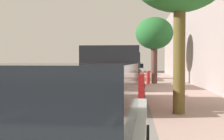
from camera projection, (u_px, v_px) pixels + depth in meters
name	position (u px, v px, depth m)	size (l,w,h in m)	color
ground	(107.00, 91.00, 14.54)	(64.42, 64.42, 0.00)	#2D2D2D
sidewalk	(174.00, 90.00, 14.25)	(3.04, 40.26, 0.13)	tan
curb_edge	(143.00, 90.00, 14.38)	(0.16, 40.26, 0.13)	gray
lane_stripe_centre	(57.00, 91.00, 14.64)	(0.14, 40.00, 0.01)	white
lane_stripe_bike_edge	(114.00, 91.00, 14.51)	(0.12, 40.26, 0.01)	white
building_facade	(211.00, 28.00, 14.00)	(0.50, 40.26, 6.40)	gray
parked_suv_red_second	(113.00, 77.00, 9.29)	(2.00, 4.71, 1.99)	maroon
parked_suv_white_mid	(124.00, 71.00, 15.16)	(2.06, 4.75, 1.99)	white
parked_pickup_green_far	(126.00, 69.00, 22.44)	(2.25, 5.40, 1.95)	#1E512D
parked_sedan_black_farthest	(129.00, 69.00, 29.52)	(1.94, 4.45, 1.52)	black
bicycle_at_curb	(134.00, 84.00, 14.41)	(1.18, 1.32, 0.75)	black
cyclist_with_backpack	(138.00, 70.00, 13.90)	(0.55, 0.53, 1.81)	#C6B284
street_tree_mid_block	(154.00, 34.00, 17.98)	(2.40, 2.40, 4.25)	brown
fire_hydrant	(148.00, 77.00, 17.81)	(0.22, 0.22, 0.84)	red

